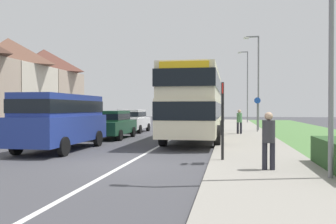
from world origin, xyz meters
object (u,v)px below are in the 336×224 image
(bus_stop_sign, at_px, (223,115))
(pedestrian_at_stop, at_px, (269,138))
(cycle_route_sign, at_px, (257,113))
(pedestrian_walking_away, at_px, (239,120))
(double_decker_bus, at_px, (195,101))
(parked_van_blue, at_px, (61,117))
(parked_car_white, at_px, (132,120))
(street_lamp_mid, at_px, (257,77))
(parked_car_dark_green, at_px, (112,123))
(street_lamp_far, at_px, (247,83))

(bus_stop_sign, bearing_deg, pedestrian_at_stop, -52.44)
(pedestrian_at_stop, xyz_separation_m, cycle_route_sign, (0.91, 15.54, 0.45))
(pedestrian_walking_away, xyz_separation_m, cycle_route_sign, (1.30, 2.30, 0.45))
(double_decker_bus, xyz_separation_m, pedestrian_walking_away, (2.43, 4.16, -1.17))
(parked_van_blue, xyz_separation_m, cycle_route_sign, (8.90, 11.54, 0.05))
(parked_car_white, relative_size, street_lamp_mid, 0.58)
(parked_car_dark_green, bearing_deg, pedestrian_walking_away, 25.79)
(parked_car_white, bearing_deg, parked_car_dark_green, -86.94)
(pedestrian_at_stop, bearing_deg, pedestrian_walking_away, 91.69)
(street_lamp_mid, bearing_deg, parked_car_dark_green, -139.82)
(cycle_route_sign, distance_m, street_lamp_mid, 3.07)
(double_decker_bus, height_order, parked_car_white, double_decker_bus)
(bus_stop_sign, height_order, cycle_route_sign, bus_stop_sign)
(pedestrian_at_stop, distance_m, street_lamp_far, 31.31)
(parked_van_blue, bearing_deg, parked_car_white, 90.03)
(parked_car_white, bearing_deg, pedestrian_walking_away, -13.11)
(parked_van_blue, distance_m, street_lamp_far, 28.70)
(parked_car_white, relative_size, pedestrian_walking_away, 2.48)
(parked_car_dark_green, bearing_deg, parked_van_blue, -92.79)
(street_lamp_far, bearing_deg, cycle_route_sign, -90.03)
(parked_van_blue, height_order, parked_car_white, parked_van_blue)
(street_lamp_far, bearing_deg, parked_car_dark_green, -111.99)
(double_decker_bus, height_order, street_lamp_far, street_lamp_far)
(parked_van_blue, xyz_separation_m, pedestrian_walking_away, (7.60, 9.24, -0.40))
(parked_van_blue, bearing_deg, pedestrian_walking_away, 50.59)
(double_decker_bus, relative_size, bus_stop_sign, 3.86)
(cycle_route_sign, distance_m, street_lamp_far, 15.87)
(parked_car_white, height_order, street_lamp_far, street_lamp_far)
(double_decker_bus, relative_size, street_lamp_far, 1.23)
(double_decker_bus, distance_m, street_lamp_mid, 9.05)
(parked_car_white, xyz_separation_m, street_lamp_far, (8.91, 16.07, 3.74))
(parked_car_dark_green, relative_size, street_lamp_far, 0.52)
(double_decker_bus, bearing_deg, parked_van_blue, -135.46)
(bus_stop_sign, distance_m, street_lamp_far, 29.70)
(street_lamp_mid, bearing_deg, street_lamp_far, 90.28)
(parked_car_white, xyz_separation_m, pedestrian_at_stop, (7.99, -15.01, 0.06))
(parked_car_white, height_order, pedestrian_walking_away, pedestrian_walking_away)
(pedestrian_at_stop, xyz_separation_m, bus_stop_sign, (-1.25, 1.62, 0.56))
(street_lamp_mid, bearing_deg, pedestrian_at_stop, -93.32)
(pedestrian_at_stop, bearing_deg, bus_stop_sign, 127.56)
(street_lamp_far, bearing_deg, bus_stop_sign, -94.21)
(parked_van_blue, distance_m, parked_car_white, 11.02)
(parked_car_white, height_order, cycle_route_sign, cycle_route_sign)
(cycle_route_sign, height_order, street_lamp_far, street_lamp_far)
(pedestrian_walking_away, height_order, street_lamp_mid, street_lamp_mid)
(parked_car_dark_green, bearing_deg, cycle_route_sign, 34.09)
(parked_car_dark_green, distance_m, street_lamp_mid, 11.83)
(parked_van_blue, relative_size, bus_stop_sign, 2.12)
(cycle_route_sign, xyz_separation_m, street_lamp_mid, (0.08, 1.51, 2.67))
(pedestrian_at_stop, bearing_deg, double_decker_bus, 107.28)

